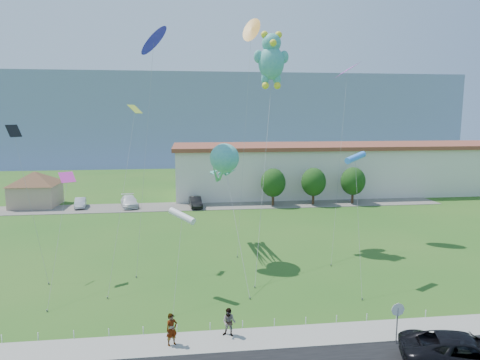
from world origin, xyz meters
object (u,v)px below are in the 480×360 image
object	(u,v)px
parked_car_silver	(80,203)
parked_car_white	(129,201)
teddy_bear_kite	(271,59)
parked_car_black	(195,202)
pedestrian_left	(172,329)
suv	(466,354)
stop_sign	(398,313)
octopus_kite	(223,164)
warehouse	(353,168)
pedestrian_right	(229,322)
pavilion	(35,185)

from	to	relation	value
parked_car_silver	parked_car_white	bearing A→B (deg)	-12.16
teddy_bear_kite	parked_car_black	bearing A→B (deg)	111.38
pedestrian_left	suv	bearing A→B (deg)	-44.10
stop_sign	octopus_kite	xyz separation A→B (m)	(-8.47, 16.71, 6.73)
warehouse	pedestrian_left	bearing A→B (deg)	-121.96
pedestrian_right	parked_car_silver	distance (m)	42.06
pedestrian_left	parked_car_white	distance (m)	39.21
parked_car_white	suv	bearing A→B (deg)	-74.38
pavilion	parked_car_silver	size ratio (longest dim) A/B	2.27
parked_car_black	pedestrian_right	bearing A→B (deg)	-93.09
pedestrian_left	octopus_kite	bearing A→B (deg)	46.06
warehouse	teddy_bear_kite	xyz separation A→B (m)	(-20.01, -28.13, 14.25)
stop_sign	parked_car_silver	xyz separation A→B (m)	(-26.91, 40.18, -1.14)
warehouse	parked_car_black	distance (m)	29.09
stop_sign	suv	world-z (taller)	stop_sign
stop_sign	teddy_bear_kite	distance (m)	26.23
suv	octopus_kite	world-z (taller)	octopus_kite
suv	octopus_kite	xyz separation A→B (m)	(-10.75, 19.60, 7.64)
octopus_kite	warehouse	bearing A→B (deg)	51.59
warehouse	octopus_kite	size ratio (longest dim) A/B	4.11
suv	pedestrian_right	size ratio (longest dim) A/B	3.80
suv	octopus_kite	bearing A→B (deg)	45.91
parked_car_white	parked_car_black	xyz separation A→B (m)	(9.41, -1.46, -0.02)
parked_car_white	parked_car_black	bearing A→B (deg)	-20.85
suv	warehouse	bearing A→B (deg)	1.61
pedestrian_right	parked_car_black	size ratio (longest dim) A/B	0.37
octopus_kite	parked_car_white	bearing A→B (deg)	116.67
pavilion	pedestrian_right	xyz separation A→B (m)	(24.08, -40.28, -2.08)
pavilion	parked_car_black	size ratio (longest dim) A/B	2.04
parked_car_black	pavilion	bearing A→B (deg)	165.42
parked_car_white	teddy_bear_kite	bearing A→B (deg)	-62.03
parked_car_silver	suv	bearing A→B (deg)	-65.23
pavilion	parked_car_black	world-z (taller)	pavilion
parked_car_silver	parked_car_black	bearing A→B (deg)	-15.67
pavilion	octopus_kite	size ratio (longest dim) A/B	0.62
pedestrian_right	octopus_kite	xyz separation A→B (m)	(0.95, 14.78, 7.65)
suv	parked_car_silver	xyz separation A→B (m)	(-29.19, 43.07, -0.23)
pavilion	warehouse	distance (m)	50.37
warehouse	parked_car_white	world-z (taller)	warehouse
stop_sign	parked_car_black	xyz separation A→B (m)	(-10.68, 38.38, -1.06)
stop_sign	teddy_bear_kite	xyz separation A→B (m)	(-3.51, 20.07, 16.51)
parked_car_black	octopus_kite	bearing A→B (deg)	-89.24
suv	parked_car_black	xyz separation A→B (m)	(-12.96, 41.27, -0.15)
parked_car_white	pavilion	bearing A→B (deg)	158.01
pavilion	pedestrian_left	size ratio (longest dim) A/B	4.96
suv	parked_car_black	distance (m)	43.26
octopus_kite	suv	bearing A→B (deg)	-61.26
parked_car_black	octopus_kite	size ratio (longest dim) A/B	0.30
warehouse	octopus_kite	xyz separation A→B (m)	(-24.97, -31.50, 4.47)
octopus_kite	teddy_bear_kite	world-z (taller)	teddy_bear_kite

